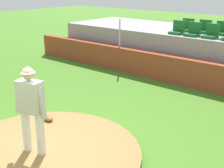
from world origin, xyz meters
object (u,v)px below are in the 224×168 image
(stadium_chair_4, at_px, (187,27))
(stadium_chair_2, at_px, (211,34))
(fielding_glove, at_px, (48,118))
(stadium_chair_0, at_px, (178,30))
(stadium_chair_1, at_px, (193,32))
(stadium_chair_6, at_px, (222,31))
(pitcher, at_px, (31,104))
(stadium_chair_5, at_px, (204,29))

(stadium_chair_4, bearing_deg, stadium_chair_2, 148.01)
(fielding_glove, bearing_deg, stadium_chair_0, 101.63)
(stadium_chair_1, relative_size, stadium_chair_6, 1.00)
(pitcher, height_order, stadium_chair_2, stadium_chair_2)
(stadium_chair_0, xyz_separation_m, stadium_chair_4, (-0.04, 0.85, 0.00))
(stadium_chair_0, bearing_deg, stadium_chair_1, 176.37)
(stadium_chair_2, height_order, stadium_chair_4, same)
(stadium_chair_4, relative_size, stadium_chair_5, 1.00)
(fielding_glove, distance_m, stadium_chair_5, 7.33)
(fielding_glove, relative_size, stadium_chair_0, 0.60)
(stadium_chair_0, height_order, stadium_chair_6, same)
(stadium_chair_2, bearing_deg, pitcher, 86.48)
(pitcher, xyz_separation_m, fielding_glove, (-0.97, 1.12, -1.00))
(pitcher, height_order, stadium_chair_5, stadium_chair_5)
(stadium_chair_5, bearing_deg, stadium_chair_0, 52.13)
(fielding_glove, relative_size, stadium_chair_2, 0.60)
(stadium_chair_1, distance_m, stadium_chair_4, 1.14)
(pitcher, height_order, fielding_glove, pitcher)
(pitcher, xyz_separation_m, stadium_chair_4, (-0.94, 8.24, 0.50))
(stadium_chair_2, bearing_deg, fielding_glove, 77.21)
(pitcher, distance_m, stadium_chair_4, 8.30)
(stadium_chair_0, height_order, stadium_chair_4, same)
(pitcher, xyz_separation_m, stadium_chair_5, (-0.22, 8.25, 0.50))
(fielding_glove, bearing_deg, stadium_chair_4, 102.07)
(pitcher, relative_size, stadium_chair_0, 3.65)
(stadium_chair_0, relative_size, stadium_chair_6, 1.00)
(pitcher, relative_size, fielding_glove, 6.08)
(pitcher, relative_size, stadium_chair_6, 3.65)
(stadium_chair_4, bearing_deg, stadium_chair_0, 93.00)
(stadium_chair_0, bearing_deg, stadium_chair_5, -127.87)
(fielding_glove, relative_size, stadium_chair_4, 0.60)
(stadium_chair_1, bearing_deg, stadium_chair_4, -51.45)
(fielding_glove, relative_size, stadium_chair_6, 0.60)
(stadium_chair_0, height_order, stadium_chair_2, same)
(stadium_chair_0, distance_m, stadium_chair_2, 1.35)
(stadium_chair_0, bearing_deg, fielding_glove, 89.35)
(fielding_glove, relative_size, stadium_chair_1, 0.60)
(stadium_chair_1, height_order, stadium_chair_4, same)
(fielding_glove, height_order, stadium_chair_4, stadium_chair_4)
(fielding_glove, bearing_deg, stadium_chair_5, 96.31)
(stadium_chair_0, relative_size, stadium_chair_4, 1.00)
(stadium_chair_0, bearing_deg, pitcher, 96.91)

